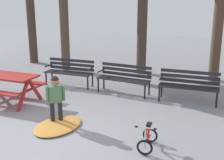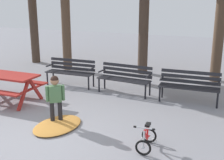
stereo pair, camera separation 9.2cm
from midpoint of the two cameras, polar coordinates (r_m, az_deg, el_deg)
The scene contains 8 objects.
ground at distance 6.23m, azimuth -14.78°, elevation -11.21°, with size 36.00×36.00×0.00m, color gray.
picnic_table at distance 8.50m, azimuth -20.38°, elevation -0.14°, with size 1.83×1.38×0.79m.
park_bench_far_left at distance 9.61m, azimuth -8.46°, elevation 1.91°, with size 1.62×0.53×0.85m.
park_bench_left at distance 8.74m, azimuth 2.11°, elevation 0.69°, with size 1.62×0.54×0.85m.
park_bench_right at distance 8.25m, azimuth 14.37°, elevation -0.70°, with size 1.63×0.55×0.85m.
child_standing at distance 6.68m, azimuth -11.29°, elevation -3.00°, with size 0.35×0.30×1.12m.
kids_bicycle at distance 5.68m, azimuth 6.46°, elevation -11.24°, with size 0.40×0.58×0.54m.
leaf_pile at distance 6.70m, azimuth -10.83°, elevation -8.66°, with size 1.26×0.88×0.07m, color #C68438.
Camera 1 is at (3.50, -4.34, 2.76)m, focal length 47.10 mm.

